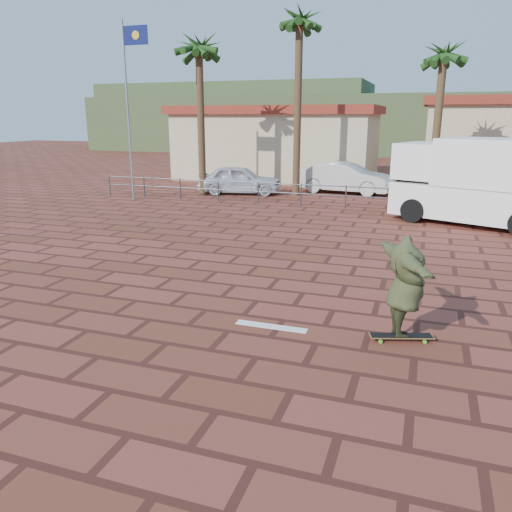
{
  "coord_description": "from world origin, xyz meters",
  "views": [
    {
      "loc": [
        3.28,
        -9.63,
        3.87
      ],
      "look_at": [
        -0.27,
        0.74,
        0.8
      ],
      "focal_mm": 35.0,
      "sensor_mm": 36.0,
      "label": 1
    }
  ],
  "objects": [
    {
      "name": "ground",
      "position": [
        0.0,
        0.0,
        0.0
      ],
      "size": [
        120.0,
        120.0,
        0.0
      ],
      "primitive_type": "plane",
      "color": "brown",
      "rests_on": "ground"
    },
    {
      "name": "paint_stripe",
      "position": [
        0.7,
        -1.2,
        0.0
      ],
      "size": [
        1.4,
        0.22,
        0.01
      ],
      "primitive_type": "cube",
      "color": "white",
      "rests_on": "ground"
    },
    {
      "name": "guardrail",
      "position": [
        0.0,
        12.0,
        0.68
      ],
      "size": [
        24.06,
        0.06,
        1.0
      ],
      "color": "#47494F",
      "rests_on": "ground"
    },
    {
      "name": "flagpole",
      "position": [
        -9.87,
        11.0,
        4.64
      ],
      "size": [
        1.3,
        0.1,
        8.0
      ],
      "color": "gray",
      "rests_on": "ground"
    },
    {
      "name": "palm_far_left",
      "position": [
        -7.5,
        13.5,
        6.83
      ],
      "size": [
        2.4,
        2.4,
        8.25
      ],
      "color": "brown",
      "rests_on": "ground"
    },
    {
      "name": "palm_left",
      "position": [
        -3.0,
        15.0,
        7.95
      ],
      "size": [
        2.4,
        2.4,
        9.45
      ],
      "color": "brown",
      "rests_on": "ground"
    },
    {
      "name": "palm_center",
      "position": [
        3.5,
        15.5,
        6.36
      ],
      "size": [
        2.4,
        2.4,
        7.75
      ],
      "color": "brown",
      "rests_on": "ground"
    },
    {
      "name": "building_west",
      "position": [
        -6.0,
        22.0,
        2.28
      ],
      "size": [
        12.6,
        7.6,
        4.5
      ],
      "color": "beige",
      "rests_on": "ground"
    },
    {
      "name": "hill_front",
      "position": [
        0.0,
        50.0,
        3.0
      ],
      "size": [
        70.0,
        18.0,
        6.0
      ],
      "primitive_type": "cube",
      "color": "#384C28",
      "rests_on": "ground"
    },
    {
      "name": "hill_back",
      "position": [
        -22.0,
        56.0,
        4.0
      ],
      "size": [
        35.0,
        14.0,
        8.0
      ],
      "primitive_type": "cube",
      "color": "#384C28",
      "rests_on": "ground"
    },
    {
      "name": "longboard",
      "position": [
        3.08,
        -1.05,
        0.09
      ],
      "size": [
        1.15,
        0.58,
        0.11
      ],
      "rotation": [
        0.0,
        0.0,
        0.31
      ],
      "color": "olive",
      "rests_on": "ground"
    },
    {
      "name": "skateboarder",
      "position": [
        3.08,
        -1.05,
        1.03
      ],
      "size": [
        1.47,
        2.33,
        1.84
      ],
      "primitive_type": "imported",
      "rotation": [
        0.0,
        0.0,
        1.98
      ],
      "color": "#393E21",
      "rests_on": "longboard"
    },
    {
      "name": "campervan",
      "position": [
        5.21,
        10.22,
        1.64
      ],
      "size": [
        6.52,
        4.51,
        3.12
      ],
      "rotation": [
        0.0,
        0.0,
        -0.37
      ],
      "color": "white",
      "rests_on": "ground"
    },
    {
      "name": "car_silver",
      "position": [
        -5.88,
        14.52,
        0.73
      ],
      "size": [
        4.56,
        2.66,
        1.46
      ],
      "primitive_type": "imported",
      "rotation": [
        0.0,
        0.0,
        1.8
      ],
      "color": "silver",
      "rests_on": "ground"
    },
    {
      "name": "car_white",
      "position": [
        -0.75,
        16.5,
        0.8
      ],
      "size": [
        5.03,
        2.34,
        1.6
      ],
      "primitive_type": "imported",
      "rotation": [
        0.0,
        0.0,
        1.43
      ],
      "color": "silver",
      "rests_on": "ground"
    }
  ]
}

